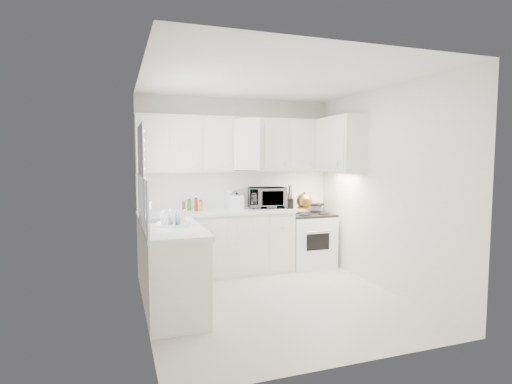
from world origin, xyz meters
name	(u,v)px	position (x,y,z in m)	size (l,w,h in m)	color
floor	(275,301)	(0.00, 0.00, 0.00)	(3.20, 3.20, 0.00)	beige
ceiling	(276,79)	(0.00, 0.00, 2.60)	(3.20, 3.20, 0.00)	white
wall_back	(237,184)	(0.00, 1.60, 1.30)	(3.00, 3.00, 0.00)	silver
wall_front	(351,209)	(0.00, -1.60, 1.30)	(3.00, 3.00, 0.00)	silver
wall_left	(143,197)	(-1.50, 0.00, 1.30)	(3.20, 3.20, 0.00)	silver
wall_right	(383,189)	(1.50, 0.00, 1.30)	(3.20, 3.20, 0.00)	silver
window_blinds	(142,172)	(-1.48, 0.35, 1.55)	(0.06, 0.96, 1.06)	white
lower_cabinets_back	(217,244)	(-0.39, 1.30, 0.45)	(2.22, 0.60, 0.90)	silver
lower_cabinets_left	(171,268)	(-1.20, 0.20, 0.45)	(0.60, 1.60, 0.90)	silver
countertop_back	(217,212)	(-0.39, 1.29, 0.93)	(2.24, 0.64, 0.05)	white
countertop_left	(171,227)	(-1.19, 0.20, 0.93)	(0.64, 1.62, 0.05)	white
backsplash_back	(237,189)	(0.00, 1.59, 1.23)	(2.98, 0.02, 0.55)	white
backsplash_left	(143,202)	(-1.49, 0.20, 1.23)	(0.02, 1.60, 0.55)	white
upper_cabinets_back	(240,171)	(0.00, 1.44, 1.50)	(3.00, 0.33, 0.80)	silver
upper_cabinets_right	(339,172)	(1.33, 0.82, 1.50)	(0.33, 0.90, 0.80)	silver
sink	(167,211)	(-1.19, 0.55, 1.07)	(0.42, 0.38, 0.30)	gray
stove	(310,233)	(1.09, 1.26, 0.53)	(0.69, 0.57, 1.07)	white
tea_kettle	(304,200)	(0.91, 1.10, 1.07)	(0.29, 0.25, 0.27)	olive
frying_pan	(316,204)	(1.27, 1.42, 0.97)	(0.27, 0.45, 0.04)	black
microwave	(267,195)	(0.39, 1.32, 1.14)	(0.56, 0.31, 0.38)	gray
rice_cooker	(237,201)	(-0.09, 1.32, 1.07)	(0.24, 0.24, 0.24)	white
paper_towel	(230,199)	(-0.14, 1.51, 1.08)	(0.12, 0.12, 0.27)	white
utensil_crock	(290,197)	(0.68, 1.11, 1.13)	(0.12, 0.12, 0.36)	black
dish_rack	(172,217)	(-1.18, 0.13, 1.05)	(0.37, 0.28, 0.20)	white
spice_left_0	(184,206)	(-0.85, 1.42, 1.02)	(0.06, 0.06, 0.13)	brown
spice_left_1	(190,206)	(-0.78, 1.33, 1.02)	(0.06, 0.06, 0.13)	#387426
spice_left_2	(194,205)	(-0.70, 1.42, 1.02)	(0.06, 0.06, 0.13)	#A92116
spice_left_3	(201,206)	(-0.62, 1.33, 1.02)	(0.06, 0.06, 0.13)	gold
sauce_right_0	(275,200)	(0.58, 1.46, 1.05)	(0.06, 0.06, 0.19)	#A92116
sauce_right_1	(280,200)	(0.64, 1.40, 1.05)	(0.06, 0.06, 0.19)	gold
sauce_right_2	(282,200)	(0.69, 1.46, 1.05)	(0.06, 0.06, 0.19)	#513217
sauce_right_3	(286,200)	(0.74, 1.40, 1.05)	(0.06, 0.06, 0.19)	black
sauce_right_4	(288,200)	(0.80, 1.46, 1.05)	(0.06, 0.06, 0.19)	brown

